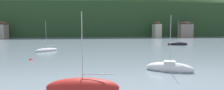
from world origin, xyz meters
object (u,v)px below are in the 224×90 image
(shore_building_westcentral, at_px, (2,30))
(sailboat_far_4, at_px, (178,44))
(sailboat_mid_7, at_px, (169,68))
(shore_building_central, at_px, (157,29))
(shore_building_eastcentral, at_px, (186,29))
(sailboat_near_6, at_px, (83,88))
(sailboat_far_9, at_px, (47,50))
(mooring_buoy_near, at_px, (31,60))

(shore_building_westcentral, height_order, sailboat_far_4, shore_building_westcentral)
(shore_building_westcentral, height_order, sailboat_mid_7, shore_building_westcentral)
(shore_building_central, relative_size, sailboat_far_4, 1.05)
(shore_building_eastcentral, height_order, sailboat_mid_7, shore_building_eastcentral)
(sailboat_near_6, bearing_deg, sailboat_far_4, -118.46)
(shore_building_eastcentral, relative_size, sailboat_near_6, 1.15)
(shore_building_westcentral, relative_size, sailboat_far_4, 1.02)
(shore_building_westcentral, distance_m, sailboat_far_9, 57.05)
(shore_building_westcentral, height_order, mooring_buoy_near, shore_building_westcentral)
(shore_building_central, relative_size, mooring_buoy_near, 14.87)
(shore_building_central, relative_size, sailboat_near_6, 1.16)
(shore_building_central, bearing_deg, sailboat_far_9, -130.95)
(mooring_buoy_near, bearing_deg, shore_building_central, 54.61)
(sailboat_far_4, distance_m, mooring_buoy_near, 40.67)
(sailboat_far_4, bearing_deg, sailboat_mid_7, 73.31)
(shore_building_central, bearing_deg, sailboat_near_6, -113.59)
(shore_building_central, relative_size, sailboat_mid_7, 1.14)
(shore_building_eastcentral, relative_size, sailboat_mid_7, 1.13)
(shore_building_central, xyz_separation_m, mooring_buoy_near, (-41.98, -59.10, -3.97))
(sailboat_near_6, bearing_deg, sailboat_mid_7, -141.50)
(shore_building_westcentral, bearing_deg, shore_building_eastcentral, -0.72)
(sailboat_far_4, distance_m, sailboat_mid_7, 34.41)
(shore_building_westcentral, bearing_deg, sailboat_far_4, -30.17)
(shore_building_eastcentral, xyz_separation_m, sailboat_near_6, (-47.33, -73.95, -3.58))
(sailboat_far_4, height_order, sailboat_mid_7, sailboat_far_4)
(sailboat_mid_7, bearing_deg, shore_building_central, -81.61)
(sailboat_far_9, xyz_separation_m, mooring_buoy_near, (-0.03, -10.75, -0.23))
(sailboat_far_4, bearing_deg, shore_building_westcentral, -19.99)
(sailboat_far_4, height_order, sailboat_far_9, sailboat_far_4)
(sailboat_far_4, xyz_separation_m, sailboat_mid_7, (-15.55, -30.70, 0.06))
(sailboat_far_4, distance_m, sailboat_near_6, 45.16)
(sailboat_near_6, bearing_deg, shore_building_central, -107.32)
(sailboat_far_4, bearing_deg, shore_building_eastcentral, -110.21)
(shore_building_eastcentral, relative_size, sailboat_far_9, 1.18)
(sailboat_mid_7, relative_size, sailboat_far_9, 1.04)
(sailboat_near_6, bearing_deg, shore_building_eastcentral, -116.35)
(shore_building_central, bearing_deg, shore_building_eastcentral, -5.17)
(sailboat_far_4, bearing_deg, shore_building_central, -90.40)
(sailboat_far_9, bearing_deg, sailboat_near_6, 74.66)
(sailboat_far_9, bearing_deg, shore_building_eastcentral, -174.19)
(sailboat_near_6, relative_size, sailboat_mid_7, 0.98)
(sailboat_far_4, relative_size, sailboat_mid_7, 1.09)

